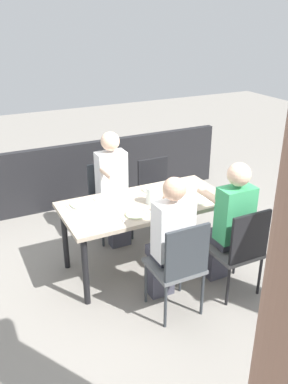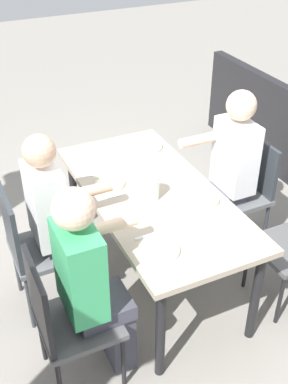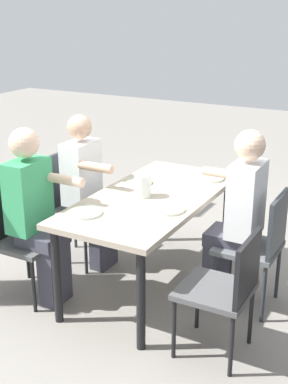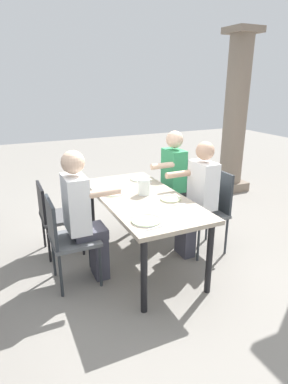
% 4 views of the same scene
% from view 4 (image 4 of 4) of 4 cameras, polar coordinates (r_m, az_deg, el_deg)
% --- Properties ---
extents(ground_plane, '(16.00, 16.00, 0.00)m').
position_cam_4_polar(ground_plane, '(3.73, -0.39, -11.90)').
color(ground_plane, gray).
extents(dining_table, '(1.73, 0.83, 0.76)m').
position_cam_4_polar(dining_table, '(3.43, -0.41, -2.03)').
color(dining_table, tan).
rests_on(dining_table, ground).
extents(chair_west_north, '(0.44, 0.44, 0.93)m').
position_cam_4_polar(chair_west_north, '(4.34, 6.55, 0.22)').
color(chair_west_north, '#4F4F50').
rests_on(chair_west_north, ground).
extents(chair_west_south, '(0.44, 0.44, 0.85)m').
position_cam_4_polar(chair_west_south, '(3.80, -15.61, -3.63)').
color(chair_west_south, '#4F4F50').
rests_on(chair_west_south, ground).
extents(chair_mid_north, '(0.44, 0.44, 0.96)m').
position_cam_4_polar(chair_mid_north, '(3.81, 11.71, -2.45)').
color(chair_mid_north, '#5B5E61').
rests_on(chair_mid_north, ground).
extents(chair_mid_south, '(0.44, 0.44, 0.90)m').
position_cam_4_polar(chair_mid_south, '(3.19, -13.64, -7.47)').
color(chair_mid_south, '#5B5E61').
rests_on(chair_mid_south, ground).
extents(diner_woman_green, '(0.35, 0.50, 1.34)m').
position_cam_4_polar(diner_woman_green, '(3.14, -10.72, -3.76)').
color(diner_woman_green, '#3F3F4C').
rests_on(diner_woman_green, ground).
extents(diner_man_white, '(0.35, 0.50, 1.33)m').
position_cam_4_polar(diner_man_white, '(4.18, 4.52, 2.38)').
color(diner_man_white, '#3F3F4C').
rests_on(diner_man_white, ground).
extents(diner_guest_third, '(0.35, 0.49, 1.31)m').
position_cam_4_polar(diner_guest_third, '(3.65, 9.43, -0.69)').
color(diner_guest_third, '#3F3F4C').
rests_on(diner_guest_third, ground).
extents(stone_column_near, '(0.51, 0.51, 2.73)m').
position_cam_4_polar(stone_column_near, '(5.94, 15.84, 12.86)').
color(stone_column_near, gray).
rests_on(stone_column_near, ground).
extents(plate_0, '(0.24, 0.24, 0.02)m').
position_cam_4_polar(plate_0, '(3.97, -0.64, 2.31)').
color(plate_0, white).
rests_on(plate_0, dining_table).
extents(fork_0, '(0.02, 0.17, 0.01)m').
position_cam_4_polar(fork_0, '(4.10, -1.49, 2.79)').
color(fork_0, silver).
rests_on(fork_0, dining_table).
extents(spoon_0, '(0.02, 0.17, 0.01)m').
position_cam_4_polar(spoon_0, '(3.84, 0.28, 1.64)').
color(spoon_0, silver).
rests_on(spoon_0, dining_table).
extents(plate_1, '(0.25, 0.25, 0.02)m').
position_cam_4_polar(plate_1, '(3.50, -5.50, -0.13)').
color(plate_1, white).
rests_on(plate_1, dining_table).
extents(fork_1, '(0.02, 0.17, 0.01)m').
position_cam_4_polar(fork_1, '(3.64, -6.28, 0.50)').
color(fork_1, silver).
rests_on(fork_1, dining_table).
extents(spoon_1, '(0.03, 0.17, 0.01)m').
position_cam_4_polar(spoon_1, '(3.37, -4.64, -0.99)').
color(spoon_1, silver).
rests_on(spoon_1, dining_table).
extents(plate_2, '(0.21, 0.21, 0.02)m').
position_cam_4_polar(plate_2, '(3.31, 4.71, -1.25)').
color(plate_2, silver).
rests_on(plate_2, dining_table).
extents(fork_2, '(0.02, 0.17, 0.01)m').
position_cam_4_polar(fork_2, '(3.44, 3.49, -0.55)').
color(fork_2, silver).
rests_on(fork_2, dining_table).
extents(spoon_2, '(0.03, 0.17, 0.01)m').
position_cam_4_polar(spoon_2, '(3.20, 6.02, -2.20)').
color(spoon_2, silver).
rests_on(spoon_2, dining_table).
extents(plate_3, '(0.26, 0.26, 0.02)m').
position_cam_4_polar(plate_3, '(2.81, 0.36, -5.10)').
color(plate_3, white).
rests_on(plate_3, dining_table).
extents(fork_3, '(0.02, 0.17, 0.01)m').
position_cam_4_polar(fork_3, '(2.93, -0.88, -4.11)').
color(fork_3, silver).
rests_on(fork_3, dining_table).
extents(spoon_3, '(0.04, 0.17, 0.01)m').
position_cam_4_polar(spoon_3, '(2.69, 1.73, -6.41)').
color(spoon_3, silver).
rests_on(spoon_3, dining_table).
extents(water_pitcher, '(0.13, 0.13, 0.17)m').
position_cam_4_polar(water_pitcher, '(3.44, 0.03, 0.78)').
color(water_pitcher, white).
rests_on(water_pitcher, dining_table).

